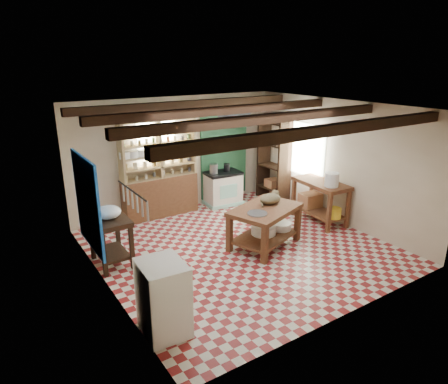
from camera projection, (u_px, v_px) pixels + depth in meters
floor at (240, 248)px, 7.51m from camera, size 5.00×5.00×0.02m
ceiling at (242, 107)px, 6.68m from camera, size 5.00×5.00×0.02m
wall_back at (177, 154)px, 9.08m from camera, size 5.00×0.04×2.60m
wall_front at (354, 229)px, 5.11m from camera, size 5.00×0.04×2.60m
wall_left at (101, 209)px, 5.80m from camera, size 0.04×5.00×2.60m
wall_right at (338, 162)px, 8.39m from camera, size 0.04×5.00×2.60m
ceiling_beams at (242, 114)px, 6.72m from camera, size 5.00×3.80×0.15m
blue_wall_patch at (88, 203)px, 6.60m from camera, size 0.04×1.40×1.60m
green_wall_patch at (224, 150)px, 9.72m from camera, size 1.30×0.04×2.30m
window_back at (156, 140)px, 8.68m from camera, size 0.90×0.02×0.80m
window_right at (304, 149)px, 9.14m from camera, size 0.02×1.30×1.20m
utensil_rail at (132, 200)px, 4.73m from camera, size 0.06×0.90×0.28m
pot_rack at (234, 114)px, 9.09m from camera, size 0.86×0.12×0.36m
shelving_unit at (159, 168)px, 8.71m from camera, size 1.70×0.34×2.20m
tall_rack at (274, 160)px, 9.80m from camera, size 0.40×0.86×2.00m
work_table at (265, 227)px, 7.48m from camera, size 1.56×1.29×0.76m
stove at (223, 188)px, 9.61m from camera, size 0.87×0.62×0.81m
prep_table at (111, 241)px, 6.79m from camera, size 0.58×0.84×0.84m
white_cabinet at (163, 298)px, 5.06m from camera, size 0.59×0.69×0.98m
right_counter at (320, 202)px, 8.59m from camera, size 0.72×1.30×0.90m
cat at (270, 199)px, 7.54m from camera, size 0.53×0.49×0.19m
steel_tray at (257, 213)px, 7.06m from camera, size 0.46×0.46×0.02m
basin_large at (264, 230)px, 7.57m from camera, size 0.60×0.60×0.16m
basin_small at (281, 226)px, 7.79m from camera, size 0.51×0.51×0.14m
kettle_left at (214, 169)px, 9.34m from camera, size 0.21×0.21×0.22m
kettle_right at (227, 168)px, 9.50m from camera, size 0.16×0.16×0.19m
enamel_bowl at (108, 212)px, 6.63m from camera, size 0.43×0.43×0.21m
white_bucket at (332, 180)px, 8.08m from camera, size 0.31×0.31×0.29m
wicker_basket at (310, 200)px, 8.85m from camera, size 0.47×0.39×0.31m
yellow_tub at (334, 213)px, 8.25m from camera, size 0.31×0.31×0.21m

